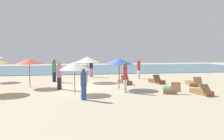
{
  "coord_description": "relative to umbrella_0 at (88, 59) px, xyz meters",
  "views": [
    {
      "loc": [
        -1.93,
        -17.58,
        2.71
      ],
      "look_at": [
        1.4,
        1.55,
        1.1
      ],
      "focal_mm": 39.73,
      "sensor_mm": 36.0,
      "label": 1
    }
  ],
  "objects": [
    {
      "name": "umbrella_6",
      "position": [
        1.87,
        -4.02,
        0.01
      ],
      "size": [
        2.0,
        2.0,
        2.09
      ],
      "color": "brown",
      "rests_on": "ground_plane"
    },
    {
      "name": "person_3",
      "position": [
        -0.77,
        -7.43,
        -1.02
      ],
      "size": [
        0.47,
        0.47,
        1.7
      ],
      "color": "#2D4C8C",
      "rests_on": "ground_plane"
    },
    {
      "name": "lounger_0",
      "position": [
        4.65,
        -6.05,
        -1.7
      ],
      "size": [
        1.14,
        1.77,
        0.71
      ],
      "color": "olive",
      "rests_on": "ground_plane"
    },
    {
      "name": "person_0",
      "position": [
        -2.2,
        -3.55,
        -0.93
      ],
      "size": [
        0.48,
        0.48,
        1.87
      ],
      "color": "#26262D",
      "rests_on": "ground_plane"
    },
    {
      "name": "person_4",
      "position": [
        0.62,
        3.7,
        -0.89
      ],
      "size": [
        0.48,
        0.48,
        1.96
      ],
      "color": "#D17299",
      "rests_on": "ground_plane"
    },
    {
      "name": "ocean_water",
      "position": [
        0.4,
        13.88,
        -1.85
      ],
      "size": [
        48.0,
        16.0,
        0.06
      ],
      "primitive_type": "cube",
      "color": "slate",
      "rests_on": "ground_plane"
    },
    {
      "name": "lounger_2",
      "position": [
        7.58,
        -3.47,
        -1.71
      ],
      "size": [
        0.96,
        1.77,
        0.7
      ],
      "color": "olive",
      "rests_on": "ground_plane"
    },
    {
      "name": "person_5",
      "position": [
        4.89,
        1.63,
        -0.97
      ],
      "size": [
        0.41,
        0.41,
        1.79
      ],
      "color": "white",
      "rests_on": "ground_plane"
    },
    {
      "name": "lounger_4",
      "position": [
        6.34,
        -7.07,
        -1.71
      ],
      "size": [
        0.91,
        1.77,
        0.69
      ],
      "color": "olive",
      "rests_on": "ground_plane"
    },
    {
      "name": "person_1",
      "position": [
        -2.77,
        0.51,
        -0.92
      ],
      "size": [
        0.5,
        0.5,
        1.9
      ],
      "color": "#26262D",
      "rests_on": "ground_plane"
    },
    {
      "name": "umbrella_4",
      "position": [
        -1.2,
        -5.35,
        -0.17
      ],
      "size": [
        1.86,
        1.86,
        1.96
      ],
      "color": "brown",
      "rests_on": "ground_plane"
    },
    {
      "name": "ground_plane",
      "position": [
        0.4,
        -3.12,
        -1.88
      ],
      "size": [
        60.0,
        60.0,
        0.0
      ],
      "primitive_type": "plane",
      "color": "#BCAD8E"
    },
    {
      "name": "umbrella_0",
      "position": [
        0.0,
        0.0,
        0.0
      ],
      "size": [
        2.07,
        2.07,
        2.12
      ],
      "color": "brown",
      "rests_on": "ground_plane"
    },
    {
      "name": "person_2",
      "position": [
        1.93,
        -5.57,
        -0.89
      ],
      "size": [
        0.35,
        0.35,
        1.89
      ],
      "color": "white",
      "rests_on": "ground_plane"
    },
    {
      "name": "umbrella_1",
      "position": [
        -4.32,
        -2.3,
        -0.01
      ],
      "size": [
        1.93,
        1.93,
        2.06
      ],
      "color": "olive",
      "rests_on": "ground_plane"
    },
    {
      "name": "lounger_1",
      "position": [
        5.44,
        -1.71,
        -1.71
      ],
      "size": [
        1.07,
        1.74,
        0.74
      ],
      "color": "brown",
      "rests_on": "ground_plane"
    },
    {
      "name": "lounger_3",
      "position": [
        2.8,
        -1.72,
        -1.71
      ],
      "size": [
        0.9,
        1.72,
        0.74
      ],
      "color": "brown",
      "rests_on": "ground_plane"
    }
  ]
}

